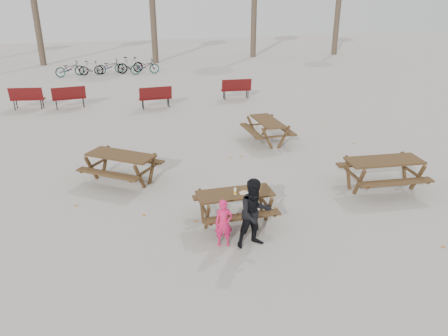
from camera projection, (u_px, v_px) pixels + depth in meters
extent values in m
plane|color=gray|center=(235.00, 221.00, 10.59)|extent=(80.00, 80.00, 0.00)
cube|color=#342012|center=(235.00, 193.00, 10.30)|extent=(1.80, 0.70, 0.05)
cube|color=#342012|center=(242.00, 217.00, 9.88)|extent=(1.80, 0.25, 0.05)
cube|color=#342012|center=(228.00, 194.00, 10.95)|extent=(1.80, 0.25, 0.05)
cylinder|color=#342012|center=(207.00, 218.00, 10.00)|extent=(0.08, 0.08, 0.73)
cylinder|color=#342012|center=(202.00, 206.00, 10.54)|extent=(0.08, 0.08, 0.73)
cylinder|color=#342012|center=(269.00, 210.00, 10.36)|extent=(0.08, 0.08, 0.73)
cylinder|color=#342012|center=(260.00, 199.00, 10.89)|extent=(0.08, 0.08, 0.73)
cube|color=white|center=(244.00, 193.00, 10.23)|extent=(0.18, 0.11, 0.03)
ellipsoid|color=tan|center=(244.00, 191.00, 10.21)|extent=(0.14, 0.06, 0.05)
cylinder|color=silver|center=(235.00, 192.00, 10.17)|extent=(0.06, 0.06, 0.15)
cylinder|color=#FFA40D|center=(235.00, 192.00, 10.17)|extent=(0.07, 0.07, 0.05)
cylinder|color=white|center=(235.00, 188.00, 10.13)|extent=(0.03, 0.03, 0.02)
imported|color=#D81B54|center=(224.00, 223.00, 9.42)|extent=(0.43, 0.32, 1.08)
imported|color=black|center=(255.00, 213.00, 9.31)|extent=(0.84, 0.69, 1.58)
imported|color=black|center=(70.00, 69.00, 27.56)|extent=(1.94, 1.28, 0.96)
imported|color=black|center=(91.00, 68.00, 27.94)|extent=(1.54, 0.50, 0.91)
imported|color=black|center=(110.00, 66.00, 28.44)|extent=(1.88, 0.99, 0.94)
imported|color=black|center=(130.00, 65.00, 28.57)|extent=(1.83, 1.00, 1.06)
imported|color=black|center=(145.00, 66.00, 28.29)|extent=(1.92, 0.82, 0.98)
cylinder|color=#382B21|center=(37.00, 19.00, 30.45)|extent=(0.44, 0.44, 6.30)
cylinder|color=#382B21|center=(153.00, 21.00, 31.53)|extent=(0.44, 0.44, 5.95)
cylinder|color=#382B21|center=(254.00, 13.00, 34.20)|extent=(0.44, 0.44, 6.65)
cylinder|color=#382B21|center=(337.00, 22.00, 35.70)|extent=(0.44, 0.44, 5.25)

